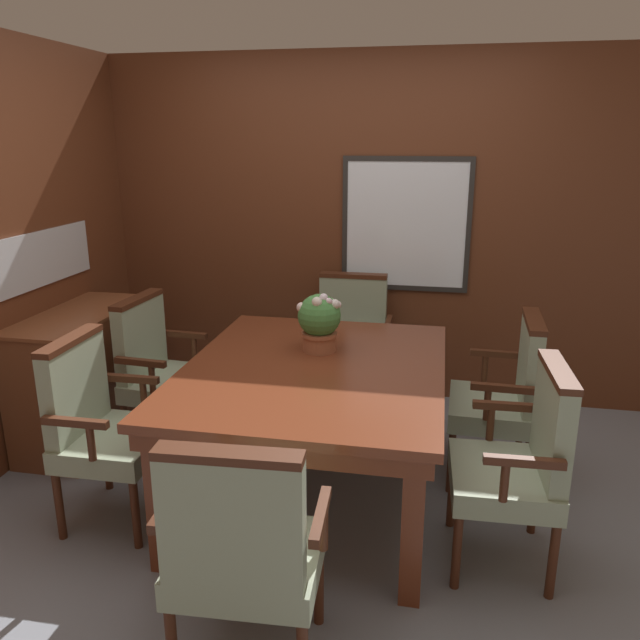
{
  "coord_description": "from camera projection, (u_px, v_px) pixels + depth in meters",
  "views": [
    {
      "loc": [
        0.62,
        -2.82,
        1.88
      ],
      "look_at": [
        0.02,
        0.27,
        0.95
      ],
      "focal_mm": 35.0,
      "sensor_mm": 36.0,
      "label": 1
    }
  ],
  "objects": [
    {
      "name": "chair_head_far",
      "position": [
        350.0,
        337.0,
        4.4
      ],
      "size": [
        0.57,
        0.46,
        0.96
      ],
      "rotation": [
        0.0,
        0.0,
        0.0
      ],
      "color": "#472314",
      "rests_on": "ground_plane"
    },
    {
      "name": "chair_right_far",
      "position": [
        505.0,
        392.0,
        3.45
      ],
      "size": [
        0.47,
        0.58,
        0.96
      ],
      "rotation": [
        0.0,
        0.0,
        -1.6
      ],
      "color": "#472314",
      "rests_on": "ground_plane"
    },
    {
      "name": "chair_head_near",
      "position": [
        242.0,
        548.0,
        2.14
      ],
      "size": [
        0.59,
        0.48,
        0.96
      ],
      "rotation": [
        0.0,
        0.0,
        3.2
      ],
      "color": "#472314",
      "rests_on": "ground_plane"
    },
    {
      "name": "chair_left_near",
      "position": [
        100.0,
        422.0,
        3.09
      ],
      "size": [
        0.47,
        0.57,
        0.96
      ],
      "rotation": [
        0.0,
        0.0,
        1.59
      ],
      "color": "#472314",
      "rests_on": "ground_plane"
    },
    {
      "name": "ground_plane",
      "position": [
        306.0,
        507.0,
        3.3
      ],
      "size": [
        14.0,
        14.0,
        0.0
      ],
      "primitive_type": "plane",
      "color": "gray"
    },
    {
      "name": "dining_table",
      "position": [
        314.0,
        382.0,
        3.22
      ],
      "size": [
        1.32,
        1.64,
        0.75
      ],
      "color": "maroon",
      "rests_on": "ground_plane"
    },
    {
      "name": "potted_plant",
      "position": [
        320.0,
        321.0,
        3.37
      ],
      "size": [
        0.24,
        0.25,
        0.33
      ],
      "color": "#9E5638",
      "rests_on": "dining_table"
    },
    {
      "name": "sideboard_cabinet",
      "position": [
        85.0,
        376.0,
        3.97
      ],
      "size": [
        0.48,
        1.04,
        0.83
      ],
      "color": "brown",
      "rests_on": "ground_plane"
    },
    {
      "name": "wall_back",
      "position": [
        354.0,
        231.0,
        4.5
      ],
      "size": [
        7.2,
        0.08,
        2.45
      ],
      "color": "#5B2D19",
      "rests_on": "ground_plane"
    },
    {
      "name": "chair_left_far",
      "position": [
        159.0,
        366.0,
        3.83
      ],
      "size": [
        0.49,
        0.59,
        0.96
      ],
      "rotation": [
        0.0,
        0.0,
        1.5
      ],
      "color": "#472314",
      "rests_on": "ground_plane"
    },
    {
      "name": "chair_right_near",
      "position": [
        521.0,
        458.0,
        2.74
      ],
      "size": [
        0.48,
        0.58,
        0.96
      ],
      "rotation": [
        0.0,
        0.0,
        -1.53
      ],
      "color": "#472314",
      "rests_on": "ground_plane"
    }
  ]
}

